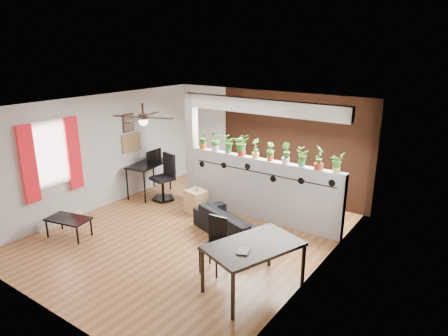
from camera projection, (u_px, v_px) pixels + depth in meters
room_shell at (187, 173)px, 7.64m from camera, size 6.30×7.10×2.90m
partition_wall at (262, 189)px, 8.56m from camera, size 3.60×0.18×1.35m
ceiling_header at (264, 107)px, 8.03m from camera, size 3.60×0.18×0.30m
pier_column at (192, 149)px, 9.42m from camera, size 0.22×0.20×2.60m
brick_panel at (293, 147)px, 9.52m from camera, size 3.90×0.05×2.60m
vine_decal at (260, 173)px, 8.36m from camera, size 3.31×0.01×0.30m
window_assembly at (51, 156)px, 8.03m from camera, size 0.09×1.30×1.55m
baseboard_heater at (60, 220)px, 8.44m from camera, size 0.08×1.00×0.18m
corkboard at (131, 143)px, 9.77m from camera, size 0.03×0.60×0.45m
framed_art at (128, 123)px, 9.59m from camera, size 0.03×0.34×0.44m
ceiling_fan at (143, 118)px, 7.54m from camera, size 1.19×1.19×0.43m
potted_plant_0 at (203, 139)px, 9.15m from camera, size 0.23×0.26×0.43m
potted_plant_1 at (215, 141)px, 8.96m from camera, size 0.28×0.28×0.43m
potted_plant_2 at (228, 144)px, 8.78m from camera, size 0.25×0.24×0.39m
potted_plant_3 at (242, 144)px, 8.57m from camera, size 0.33×0.31×0.48m
potted_plant_4 at (256, 148)px, 8.39m from camera, size 0.26×0.24×0.42m
potted_plant_5 at (270, 151)px, 8.20m from camera, size 0.21×0.23×0.38m
potted_plant_6 at (286, 153)px, 8.00m from camera, size 0.26×0.23×0.43m
potted_plant_7 at (302, 157)px, 7.82m from camera, size 0.21×0.18×0.37m
potted_plant_8 at (319, 157)px, 7.61m from camera, size 0.27×0.31×0.48m
potted_plant_9 at (337, 162)px, 7.43m from camera, size 0.19×0.22×0.39m
sofa at (234, 224)px, 7.87m from camera, size 1.90×1.23×0.52m
cube_shelf at (196, 201)px, 9.01m from camera, size 0.49×0.45×0.52m
cup at (198, 189)px, 8.89m from camera, size 0.13×0.13×0.09m
computer_desk at (149, 166)px, 9.94m from camera, size 0.77×1.23×0.83m
monitor at (152, 158)px, 10.00m from camera, size 0.31×0.07×0.17m
office_chair at (165, 180)px, 9.69m from camera, size 0.58×0.58×1.12m
dining_table at (254, 249)px, 6.02m from camera, size 1.31×1.64×0.78m
book at (237, 250)px, 5.81m from camera, size 0.24×0.28×0.02m
folding_chair at (216, 239)px, 6.65m from camera, size 0.41×0.41×0.93m
coffee_table at (68, 220)px, 7.84m from camera, size 0.92×0.64×0.39m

